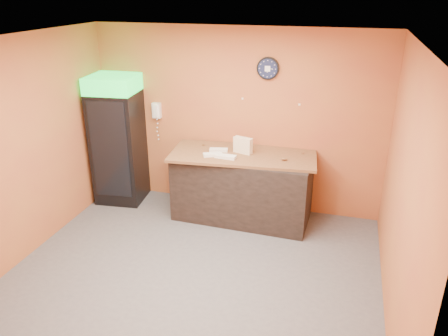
% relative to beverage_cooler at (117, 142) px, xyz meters
% --- Properties ---
extents(floor, '(4.50, 4.50, 0.00)m').
position_rel_beverage_cooler_xyz_m(floor, '(1.85, -1.60, -1.01)').
color(floor, '#47474C').
rests_on(floor, ground).
extents(back_wall, '(4.50, 0.02, 2.80)m').
position_rel_beverage_cooler_xyz_m(back_wall, '(1.85, 0.40, 0.39)').
color(back_wall, '#AC6730').
rests_on(back_wall, floor).
extents(left_wall, '(0.02, 4.00, 2.80)m').
position_rel_beverage_cooler_xyz_m(left_wall, '(-0.40, -1.60, 0.39)').
color(left_wall, '#AC6730').
rests_on(left_wall, floor).
extents(right_wall, '(0.02, 4.00, 2.80)m').
position_rel_beverage_cooler_xyz_m(right_wall, '(4.10, -1.60, 0.39)').
color(right_wall, '#AC6730').
rests_on(right_wall, floor).
extents(ceiling, '(4.50, 4.00, 0.02)m').
position_rel_beverage_cooler_xyz_m(ceiling, '(1.85, -1.60, 1.79)').
color(ceiling, white).
rests_on(ceiling, back_wall).
extents(beverage_cooler, '(0.79, 0.80, 2.06)m').
position_rel_beverage_cooler_xyz_m(beverage_cooler, '(0.00, 0.00, 0.00)').
color(beverage_cooler, black).
rests_on(beverage_cooler, floor).
extents(prep_counter, '(2.03, 0.95, 1.00)m').
position_rel_beverage_cooler_xyz_m(prep_counter, '(2.08, -0.05, -0.50)').
color(prep_counter, black).
rests_on(prep_counter, floor).
extents(wall_clock, '(0.32, 0.06, 0.32)m').
position_rel_beverage_cooler_xyz_m(wall_clock, '(2.33, 0.37, 1.21)').
color(wall_clock, black).
rests_on(wall_clock, back_wall).
extents(wall_phone, '(0.13, 0.11, 0.25)m').
position_rel_beverage_cooler_xyz_m(wall_phone, '(0.56, 0.34, 0.47)').
color(wall_phone, white).
rests_on(wall_phone, back_wall).
extents(butcher_paper, '(2.19, 1.13, 0.04)m').
position_rel_beverage_cooler_xyz_m(butcher_paper, '(2.08, -0.05, 0.02)').
color(butcher_paper, brown).
rests_on(butcher_paper, prep_counter).
extents(sub_roll_stack, '(0.29, 0.17, 0.24)m').
position_rel_beverage_cooler_xyz_m(sub_roll_stack, '(2.07, -0.02, 0.16)').
color(sub_roll_stack, beige).
rests_on(sub_roll_stack, butcher_paper).
extents(wrapped_sandwich_left, '(0.29, 0.22, 0.04)m').
position_rel_beverage_cooler_xyz_m(wrapped_sandwich_left, '(1.68, -0.26, 0.06)').
color(wrapped_sandwich_left, silver).
rests_on(wrapped_sandwich_left, butcher_paper).
extents(wrapped_sandwich_mid, '(0.31, 0.14, 0.04)m').
position_rel_beverage_cooler_xyz_m(wrapped_sandwich_mid, '(1.88, -0.29, 0.06)').
color(wrapped_sandwich_mid, silver).
rests_on(wrapped_sandwich_mid, butcher_paper).
extents(wrapped_sandwich_right, '(0.29, 0.16, 0.04)m').
position_rel_beverage_cooler_xyz_m(wrapped_sandwich_right, '(1.71, -0.05, 0.06)').
color(wrapped_sandwich_right, silver).
rests_on(wrapped_sandwich_right, butcher_paper).
extents(kitchen_tool, '(0.05, 0.05, 0.05)m').
position_rel_beverage_cooler_xyz_m(kitchen_tool, '(2.11, 0.04, 0.07)').
color(kitchen_tool, silver).
rests_on(kitchen_tool, butcher_paper).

